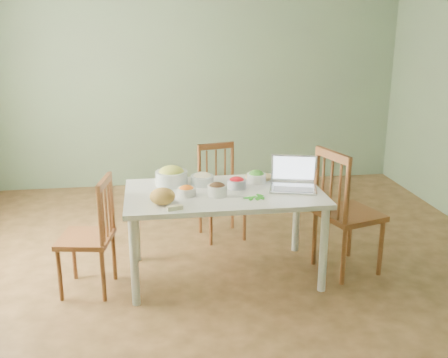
{
  "coord_description": "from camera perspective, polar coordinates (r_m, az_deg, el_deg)",
  "views": [
    {
      "loc": [
        -0.59,
        -3.81,
        1.99
      ],
      "look_at": [
        -0.02,
        -0.02,
        0.81
      ],
      "focal_mm": 41.93,
      "sensor_mm": 36.0,
      "label": 1
    }
  ],
  "objects": [
    {
      "name": "floor",
      "position": [
        4.34,
        0.26,
        -10.17
      ],
      "size": [
        5.0,
        5.0,
        0.0
      ],
      "primitive_type": "cube",
      "color": "#443019",
      "rests_on": "ground"
    },
    {
      "name": "wall_back",
      "position": [
        6.37,
        -3.19,
        11.33
      ],
      "size": [
        5.0,
        0.0,
        2.7
      ],
      "primitive_type": "cube",
      "color": "gray",
      "rests_on": "ground"
    },
    {
      "name": "wall_front",
      "position": [
        1.57,
        14.34,
        -7.45
      ],
      "size": [
        5.0,
        0.0,
        2.7
      ],
      "primitive_type": "cube",
      "color": "gray",
      "rests_on": "ground"
    },
    {
      "name": "dining_table",
      "position": [
        4.16,
        -0.0,
        -6.0
      ],
      "size": [
        1.51,
        0.85,
        0.71
      ],
      "primitive_type": null,
      "color": "silver",
      "rests_on": "floor"
    },
    {
      "name": "chair_far",
      "position": [
        4.86,
        -0.23,
        -1.51
      ],
      "size": [
        0.45,
        0.44,
        0.87
      ],
      "primitive_type": null,
      "rotation": [
        0.0,
        0.0,
        0.2
      ],
      "color": "#5B3318",
      "rests_on": "floor"
    },
    {
      "name": "chair_left",
      "position": [
        4.04,
        -14.88,
        -5.98
      ],
      "size": [
        0.44,
        0.45,
        0.89
      ],
      "primitive_type": null,
      "rotation": [
        0.0,
        0.0,
        -1.75
      ],
      "color": "#5B3318",
      "rests_on": "floor"
    },
    {
      "name": "chair_right",
      "position": [
        4.31,
        13.5,
        -3.41
      ],
      "size": [
        0.55,
        0.56,
        1.03
      ],
      "primitive_type": null,
      "rotation": [
        0.0,
        0.0,
        1.87
      ],
      "color": "#5B3318",
      "rests_on": "floor"
    },
    {
      "name": "bread_boule",
      "position": [
        3.77,
        -6.72,
        -1.88
      ],
      "size": [
        0.22,
        0.22,
        0.12
      ],
      "primitive_type": "ellipsoid",
      "rotation": [
        0.0,
        0.0,
        -0.24
      ],
      "color": "#A37431",
      "rests_on": "dining_table"
    },
    {
      "name": "butter_stick",
      "position": [
        3.66,
        -5.39,
        -3.16
      ],
      "size": [
        0.12,
        0.06,
        0.03
      ],
      "primitive_type": "cube",
      "rotation": [
        0.0,
        0.0,
        0.26
      ],
      "color": "#FBF5C0",
      "rests_on": "dining_table"
    },
    {
      "name": "bowl_squash",
      "position": [
        4.2,
        -5.75,
        0.37
      ],
      "size": [
        0.28,
        0.28,
        0.15
      ],
      "primitive_type": null,
      "rotation": [
        0.0,
        0.0,
        0.09
      ],
      "color": "tan",
      "rests_on": "dining_table"
    },
    {
      "name": "bowl_carrot",
      "position": [
        3.94,
        -4.11,
        -1.28
      ],
      "size": [
        0.16,
        0.16,
        0.08
      ],
      "primitive_type": null,
      "rotation": [
        0.0,
        0.0,
        -0.2
      ],
      "color": "orange",
      "rests_on": "dining_table"
    },
    {
      "name": "bowl_onion",
      "position": [
        4.19,
        -2.4,
        0.02
      ],
      "size": [
        0.21,
        0.21,
        0.1
      ],
      "primitive_type": null,
      "rotation": [
        0.0,
        0.0,
        0.14
      ],
      "color": "beige",
      "rests_on": "dining_table"
    },
    {
      "name": "bowl_mushroom",
      "position": [
        3.93,
        -0.75,
        -1.12
      ],
      "size": [
        0.18,
        0.18,
        0.1
      ],
      "primitive_type": null,
      "rotation": [
        0.0,
        0.0,
        0.25
      ],
      "color": "#302014",
      "rests_on": "dining_table"
    },
    {
      "name": "bowl_redpep",
      "position": [
        4.11,
        1.39,
        -0.4
      ],
      "size": [
        0.2,
        0.2,
        0.09
      ],
      "primitive_type": null,
      "rotation": [
        0.0,
        0.0,
        -0.43
      ],
      "color": "#D30008",
      "rests_on": "dining_table"
    },
    {
      "name": "bowl_broccoli",
      "position": [
        4.25,
        3.55,
        0.27
      ],
      "size": [
        0.19,
        0.19,
        0.1
      ],
      "primitive_type": null,
      "rotation": [
        0.0,
        0.0,
        -0.25
      ],
      "color": "#2B6525",
      "rests_on": "dining_table"
    },
    {
      "name": "flatbread",
      "position": [
        4.38,
        3.79,
        0.23
      ],
      "size": [
        0.28,
        0.28,
        0.02
      ],
      "primitive_type": "cylinder",
      "rotation": [
        0.0,
        0.0,
        0.36
      ],
      "color": "#DAC081",
      "rests_on": "dining_table"
    },
    {
      "name": "basil_bunch",
      "position": [
        3.9,
        3.26,
        -1.91
      ],
      "size": [
        0.19,
        0.19,
        0.02
      ],
      "primitive_type": null,
      "color": "#3F8429",
      "rests_on": "dining_table"
    },
    {
      "name": "laptop",
      "position": [
        4.08,
        7.61,
        0.49
      ],
      "size": [
        0.43,
        0.4,
        0.25
      ],
      "primitive_type": null,
      "rotation": [
        0.0,
        0.0,
        -0.28
      ],
      "color": "silver",
      "rests_on": "dining_table"
    }
  ]
}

